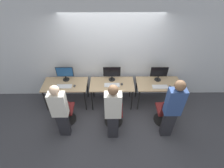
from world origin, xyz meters
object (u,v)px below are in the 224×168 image
object	(u,v)px
keyboard_left	(64,86)
monitor_center	(112,73)
monitor_left	(65,73)
person_left	(60,111)
office_chair_right	(165,113)
office_chair_center	(114,114)
mouse_center	(122,84)
mouse_left	(75,86)
person_center	(113,111)
keyboard_center	(112,85)
monitor_right	(159,73)
person_right	(173,108)
keyboard_right	(160,87)
office_chair_left	(65,112)
mouse_right	(170,87)

from	to	relation	value
keyboard_left	monitor_center	world-z (taller)	monitor_center
monitor_left	monitor_center	size ratio (longest dim) A/B	1.00
person_left	office_chair_right	size ratio (longest dim) A/B	1.73
office_chair_center	person_left	bearing A→B (deg)	-166.33
mouse_center	mouse_left	bearing A→B (deg)	-177.36
person_center	office_chair_center	bearing A→B (deg)	86.03
mouse_center	keyboard_center	bearing A→B (deg)	-174.40
office_chair_center	monitor_right	distance (m)	1.66
mouse_left	person_center	size ratio (longest dim) A/B	0.06
mouse_left	monitor_right	size ratio (longest dim) A/B	0.19
office_chair_right	person_right	distance (m)	0.67
mouse_center	keyboard_right	xyz separation A→B (m)	(1.01, -0.11, -0.01)
office_chair_left	office_chair_right	distance (m)	2.57
monitor_center	person_right	size ratio (longest dim) A/B	0.28
monitor_left	office_chair_center	xyz separation A→B (m)	(1.32, -0.95, -0.60)
keyboard_center	mouse_right	world-z (taller)	mouse_right
keyboard_left	mouse_right	bearing A→B (deg)	-0.86
monitor_left	person_center	xyz separation A→B (m)	(1.29, -1.31, -0.09)
keyboard_center	office_chair_center	world-z (taller)	office_chair_center
keyboard_left	office_chair_center	distance (m)	1.52
person_left	person_right	xyz separation A→B (m)	(2.48, -0.04, 0.09)
keyboard_center	office_chair_right	world-z (taller)	office_chair_right
keyboard_center	office_chair_right	xyz separation A→B (m)	(1.36, -0.66, -0.37)
monitor_center	office_chair_center	size ratio (longest dim) A/B	0.52
keyboard_right	person_right	bearing A→B (deg)	-87.82
mouse_left	keyboard_center	distance (m)	1.00
keyboard_left	person_left	size ratio (longest dim) A/B	0.27
mouse_left	office_chair_center	size ratio (longest dim) A/B	0.10
monitor_left	mouse_center	xyz separation A→B (m)	(1.55, -0.23, -0.22)
office_chair_left	keyboard_center	xyz separation A→B (m)	(1.21, 0.62, 0.37)
monitor_left	person_right	world-z (taller)	person_right
office_chair_center	keyboard_right	xyz separation A→B (m)	(1.24, 0.60, 0.37)
keyboard_center	keyboard_right	xyz separation A→B (m)	(1.28, -0.09, 0.00)
keyboard_center	mouse_right	xyz separation A→B (m)	(1.55, -0.09, 0.01)
person_left	monitor_center	bearing A→B (deg)	46.48
office_chair_center	monitor_right	xyz separation A→B (m)	(1.24, 0.92, 0.60)
keyboard_right	keyboard_center	bearing A→B (deg)	176.08
mouse_center	office_chair_right	xyz separation A→B (m)	(1.09, -0.68, -0.38)
office_chair_left	monitor_center	world-z (taller)	monitor_center
monitor_left	person_left	world-z (taller)	person_left
keyboard_right	office_chair_right	world-z (taller)	office_chair_right
keyboard_center	office_chair_center	xyz separation A→B (m)	(0.04, -0.69, -0.37)
monitor_left	keyboard_right	xyz separation A→B (m)	(2.56, -0.35, -0.22)
office_chair_left	office_chair_center	bearing A→B (deg)	-3.35
person_center	keyboard_right	world-z (taller)	person_center
mouse_right	office_chair_left	bearing A→B (deg)	-169.18
person_right	monitor_right	bearing A→B (deg)	91.63
keyboard_center	mouse_right	distance (m)	1.55
mouse_left	office_chair_left	bearing A→B (deg)	-109.84
mouse_left	keyboard_right	distance (m)	2.28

